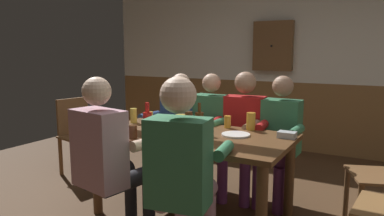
{
  "coord_description": "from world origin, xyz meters",
  "views": [
    {
      "loc": [
        1.44,
        -2.42,
        1.41
      ],
      "look_at": [
        0.0,
        0.13,
        0.95
      ],
      "focal_mm": 33.25,
      "sensor_mm": 36.0,
      "label": 1
    }
  ],
  "objects_px": {
    "chair_empty_near_left": "(79,133)",
    "pint_glass_8": "(180,123)",
    "pint_glass_4": "(227,122)",
    "pint_glass_5": "(160,126)",
    "bottle_0": "(148,123)",
    "pint_glass_3": "(251,121)",
    "person_0": "(177,122)",
    "person_5": "(182,165)",
    "person_3": "(279,134)",
    "plate_0": "(236,135)",
    "table_candle": "(210,132)",
    "condiment_caddy": "(287,135)",
    "dining_table": "(192,146)",
    "person_2": "(242,128)",
    "pint_glass_2": "(133,132)",
    "wall_dart_cabinet": "(273,46)",
    "person_1": "(207,126)",
    "pint_glass_7": "(189,120)",
    "person_4": "(108,154)",
    "pint_glass_1": "(134,116)",
    "plate_1": "(108,128)",
    "pint_glass_6": "(150,118)",
    "bottle_1": "(199,125)",
    "pint_glass_0": "(196,135)"
  },
  "relations": [
    {
      "from": "chair_empty_near_left",
      "to": "pint_glass_8",
      "type": "height_order",
      "value": "chair_empty_near_left"
    },
    {
      "from": "pint_glass_4",
      "to": "pint_glass_5",
      "type": "distance_m",
      "value": 0.65
    },
    {
      "from": "bottle_0",
      "to": "pint_glass_3",
      "type": "height_order",
      "value": "bottle_0"
    },
    {
      "from": "person_0",
      "to": "person_5",
      "type": "distance_m",
      "value": 1.62
    },
    {
      "from": "person_3",
      "to": "person_5",
      "type": "xyz_separation_m",
      "value": [
        -0.24,
        -1.36,
        0.05
      ]
    },
    {
      "from": "plate_0",
      "to": "pint_glass_3",
      "type": "distance_m",
      "value": 0.27
    },
    {
      "from": "table_candle",
      "to": "condiment_caddy",
      "type": "xyz_separation_m",
      "value": [
        0.56,
        0.26,
        -0.02
      ]
    },
    {
      "from": "dining_table",
      "to": "person_2",
      "type": "xyz_separation_m",
      "value": [
        0.19,
        0.67,
        0.04
      ]
    },
    {
      "from": "pint_glass_4",
      "to": "pint_glass_2",
      "type": "bearing_deg",
      "value": -123.95
    },
    {
      "from": "person_3",
      "to": "pint_glass_4",
      "type": "height_order",
      "value": "person_3"
    },
    {
      "from": "person_3",
      "to": "wall_dart_cabinet",
      "type": "relative_size",
      "value": 1.71
    },
    {
      "from": "person_1",
      "to": "pint_glass_2",
      "type": "relative_size",
      "value": 11.31
    },
    {
      "from": "pint_glass_7",
      "to": "chair_empty_near_left",
      "type": "bearing_deg",
      "value": 174.48
    },
    {
      "from": "chair_empty_near_left",
      "to": "plate_0",
      "type": "height_order",
      "value": "chair_empty_near_left"
    },
    {
      "from": "bottle_0",
      "to": "pint_glass_8",
      "type": "relative_size",
      "value": 1.99
    },
    {
      "from": "person_4",
      "to": "table_candle",
      "type": "bearing_deg",
      "value": 63.01
    },
    {
      "from": "person_3",
      "to": "pint_glass_1",
      "type": "relative_size",
      "value": 8.57
    },
    {
      "from": "person_1",
      "to": "chair_empty_near_left",
      "type": "bearing_deg",
      "value": 17.8
    },
    {
      "from": "bottle_0",
      "to": "pint_glass_5",
      "type": "height_order",
      "value": "bottle_0"
    },
    {
      "from": "pint_glass_1",
      "to": "plate_1",
      "type": "bearing_deg",
      "value": -96.23
    },
    {
      "from": "table_candle",
      "to": "plate_0",
      "type": "xyz_separation_m",
      "value": [
        0.17,
        0.13,
        -0.03
      ]
    },
    {
      "from": "person_5",
      "to": "person_2",
      "type": "bearing_deg",
      "value": 85.05
    },
    {
      "from": "dining_table",
      "to": "condiment_caddy",
      "type": "bearing_deg",
      "value": 18.12
    },
    {
      "from": "pint_glass_4",
      "to": "pint_glass_8",
      "type": "distance_m",
      "value": 0.44
    },
    {
      "from": "person_2",
      "to": "pint_glass_8",
      "type": "height_order",
      "value": "person_2"
    },
    {
      "from": "pint_glass_1",
      "to": "pint_glass_2",
      "type": "height_order",
      "value": "pint_glass_1"
    },
    {
      "from": "person_0",
      "to": "pint_glass_2",
      "type": "relative_size",
      "value": 11.22
    },
    {
      "from": "pint_glass_5",
      "to": "pint_glass_6",
      "type": "relative_size",
      "value": 1.2
    },
    {
      "from": "person_1",
      "to": "bottle_0",
      "type": "distance_m",
      "value": 0.98
    },
    {
      "from": "plate_1",
      "to": "pint_glass_1",
      "type": "relative_size",
      "value": 1.88
    },
    {
      "from": "person_2",
      "to": "bottle_1",
      "type": "relative_size",
      "value": 4.26
    },
    {
      "from": "dining_table",
      "to": "pint_glass_6",
      "type": "height_order",
      "value": "pint_glass_6"
    },
    {
      "from": "person_5",
      "to": "pint_glass_4",
      "type": "bearing_deg",
      "value": 87.85
    },
    {
      "from": "pint_glass_0",
      "to": "plate_1",
      "type": "bearing_deg",
      "value": 175.28
    },
    {
      "from": "person_2",
      "to": "pint_glass_6",
      "type": "relative_size",
      "value": 9.92
    },
    {
      "from": "condiment_caddy",
      "to": "bottle_1",
      "type": "distance_m",
      "value": 0.71
    },
    {
      "from": "bottle_1",
      "to": "pint_glass_1",
      "type": "height_order",
      "value": "bottle_1"
    },
    {
      "from": "pint_glass_0",
      "to": "pint_glass_3",
      "type": "height_order",
      "value": "pint_glass_3"
    },
    {
      "from": "dining_table",
      "to": "pint_glass_8",
      "type": "relative_size",
      "value": 11.57
    },
    {
      "from": "dining_table",
      "to": "bottle_0",
      "type": "height_order",
      "value": "bottle_0"
    },
    {
      "from": "person_3",
      "to": "pint_glass_5",
      "type": "height_order",
      "value": "person_3"
    },
    {
      "from": "pint_glass_7",
      "to": "pint_glass_8",
      "type": "xyz_separation_m",
      "value": [
        -0.01,
        -0.13,
        -0.0
      ]
    },
    {
      "from": "plate_0",
      "to": "pint_glass_5",
      "type": "height_order",
      "value": "pint_glass_5"
    },
    {
      "from": "pint_glass_7",
      "to": "pint_glass_5",
      "type": "bearing_deg",
      "value": -103.36
    },
    {
      "from": "person_0",
      "to": "person_5",
      "type": "bearing_deg",
      "value": 129.89
    },
    {
      "from": "person_5",
      "to": "bottle_1",
      "type": "relative_size",
      "value": 4.42
    },
    {
      "from": "dining_table",
      "to": "plate_1",
      "type": "bearing_deg",
      "value": -165.68
    },
    {
      "from": "person_5",
      "to": "pint_glass_2",
      "type": "relative_size",
      "value": 12.02
    },
    {
      "from": "person_3",
      "to": "pint_glass_5",
      "type": "relative_size",
      "value": 8.07
    },
    {
      "from": "pint_glass_0",
      "to": "person_5",
      "type": "bearing_deg",
      "value": -73.02
    }
  ]
}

